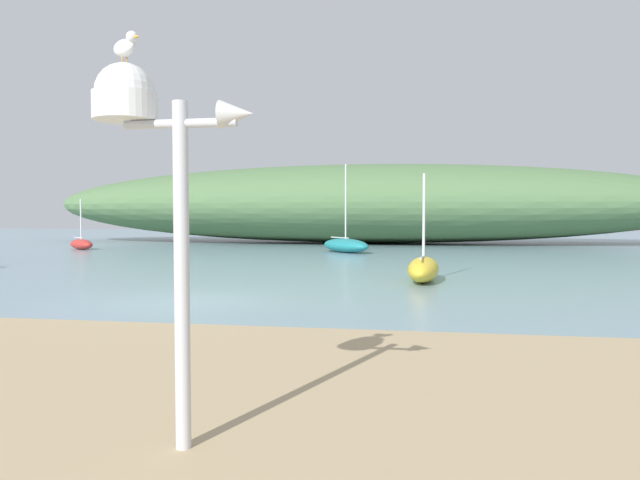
{
  "coord_description": "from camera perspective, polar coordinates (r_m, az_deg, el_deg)",
  "views": [
    {
      "loc": [
        5.31,
        -12.6,
        2.03
      ],
      "look_at": [
        2.67,
        3.3,
        1.31
      ],
      "focal_mm": 32.52,
      "sensor_mm": 36.0,
      "label": 1
    }
  ],
  "objects": [
    {
      "name": "sailboat_mid_channel",
      "position": [
        17.69,
        10.14,
        -2.81
      ],
      "size": [
        1.15,
        3.04,
        3.24
      ],
      "color": "gold",
      "rests_on": "ground"
    },
    {
      "name": "ground_plane",
      "position": [
        13.82,
        -13.34,
        -5.95
      ],
      "size": [
        120.0,
        120.0,
        0.0
      ],
      "primitive_type": "plane",
      "color": "#7A99A8"
    },
    {
      "name": "sailboat_inner_mooring",
      "position": [
        30.68,
        2.53,
        -0.51
      ],
      "size": [
        3.41,
        3.58,
        4.66
      ],
      "color": "teal",
      "rests_on": "ground"
    },
    {
      "name": "sailboat_far_left",
      "position": [
        36.0,
        -22.43,
        -0.36
      ],
      "size": [
        2.45,
        2.1,
        2.89
      ],
      "color": "#B72D28",
      "rests_on": "ground"
    },
    {
      "name": "mast_structure",
      "position": [
        4.75,
        -16.96,
        10.0
      ],
      "size": [
        1.28,
        0.5,
        3.0
      ],
      "color": "silver",
      "rests_on": "beach_sand"
    },
    {
      "name": "seagull_on_radar",
      "position": [
        4.94,
        -18.59,
        17.66
      ],
      "size": [
        0.31,
        0.2,
        0.23
      ],
      "color": "orange",
      "rests_on": "mast_structure"
    },
    {
      "name": "distant_hill",
      "position": [
        41.27,
        4.69,
        3.57
      ],
      "size": [
        46.64,
        12.18,
        5.52
      ],
      "primitive_type": "ellipsoid",
      "color": "#517547",
      "rests_on": "ground"
    }
  ]
}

